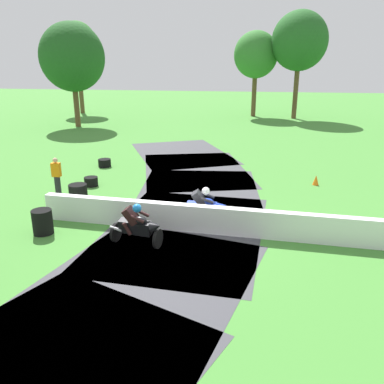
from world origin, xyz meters
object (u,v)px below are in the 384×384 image
Objects in this scene: tire_stack_extra_b at (105,163)px; traffic_cone at (316,180)px; tire_stack_mid_b at (43,222)px; tire_stack_extra_a at (91,182)px; motorcycle_chase_blue at (204,207)px; motorcycle_lead_black at (137,225)px; track_marshal at (57,177)px; tire_stack_far at (78,194)px.

tire_stack_extra_b is 1.48× the size of traffic_cone.
tire_stack_mid_b is 11.58m from traffic_cone.
tire_stack_mid_b reaches higher than tire_stack_extra_b.
tire_stack_extra_a is 10.00m from traffic_cone.
motorcycle_chase_blue reaches higher than traffic_cone.
tire_stack_extra_a is at bearing 95.50° from tire_stack_mid_b.
track_marshal is (-4.49, 3.88, 0.16)m from motorcycle_lead_black.
tire_stack_far is 10.22m from traffic_cone.
motorcycle_chase_blue is (1.75, 1.90, -0.00)m from motorcycle_lead_black.
motorcycle_chase_blue reaches higher than tire_stack_extra_a.
tire_stack_mid_b is 2.76m from tire_stack_far.
motorcycle_lead_black reaches higher than tire_stack_extra_b.
motorcycle_lead_black is 2.88× the size of tire_stack_extra_a.
tire_stack_mid_b is (-3.26, 0.39, -0.26)m from motorcycle_lead_black.
traffic_cone is at bearing -8.54° from tire_stack_extra_b.
tire_stack_far is 1.35× the size of tire_stack_extra_a.
tire_stack_extra_a is 3.35m from tire_stack_extra_b.
tire_stack_far is at bearing -156.65° from traffic_cone.
tire_stack_mid_b is 1.82× the size of traffic_cone.
tire_stack_extra_b is at bearing 131.71° from motorcycle_chase_blue.
traffic_cone is at bearing 9.92° from tire_stack_extra_a.
tire_stack_far is at bearing -31.24° from track_marshal.
tire_stack_far is (-5.04, 1.25, -0.26)m from motorcycle_chase_blue.
tire_stack_mid_b reaches higher than tire_stack_extra_a.
traffic_cone is at bearing 50.67° from motorcycle_chase_blue.
tire_stack_far reaches higher than traffic_cone.
tire_stack_extra_b is at bearing 116.52° from motorcycle_lead_black.
tire_stack_far is 0.49× the size of track_marshal.
motorcycle_lead_black is at bearing -6.81° from tire_stack_mid_b.
tire_stack_mid_b is at bearing -70.66° from track_marshal.
motorcycle_lead_black is 4.56m from tire_stack_far.
tire_stack_extra_b is 10.59m from traffic_cone.
motorcycle_lead_black is at bearing -55.57° from tire_stack_extra_a.
tire_stack_far is 1.82× the size of traffic_cone.
tire_stack_far is (-0.02, 2.76, 0.00)m from tire_stack_mid_b.
track_marshal is (-0.11, -4.89, 0.62)m from tire_stack_extra_b.
tire_stack_mid_b is (-5.01, -1.51, -0.26)m from motorcycle_chase_blue.
tire_stack_far is at bearing -79.03° from tire_stack_extra_b.
traffic_cone is at bearing 49.76° from motorcycle_lead_black.
track_marshal is at bearing 162.39° from motorcycle_chase_blue.
tire_stack_extra_b is 4.94m from track_marshal.
motorcycle_lead_black is 6.66m from tire_stack_extra_a.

